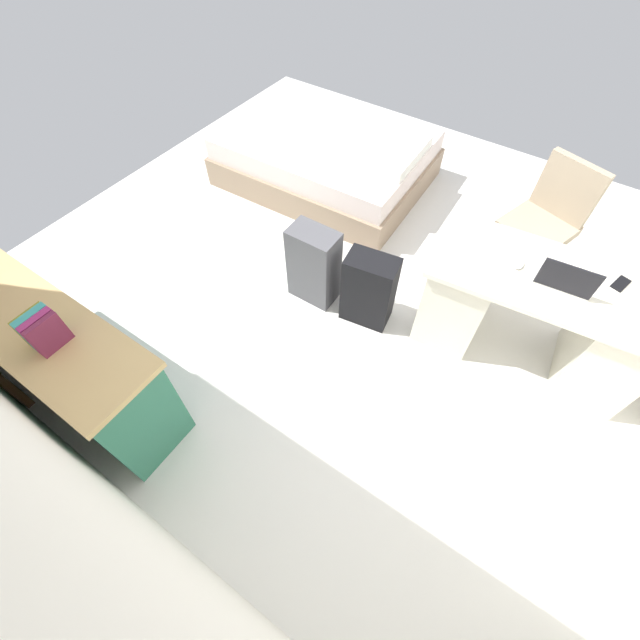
{
  "coord_description": "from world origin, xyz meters",
  "views": [
    {
      "loc": [
        -1.04,
        2.01,
        2.62
      ],
      "look_at": [
        -0.2,
        0.77,
        0.6
      ],
      "focal_mm": 23.72,
      "sensor_mm": 36.0,
      "label": 1
    }
  ],
  "objects_px": {
    "laptop": "(565,279)",
    "cell_phone_near_laptop": "(621,284)",
    "bed": "(328,158)",
    "suitcase_spare_grey": "(314,265)",
    "computer_mouse": "(519,264)",
    "office_chair": "(540,229)",
    "desk": "(532,314)",
    "credenza": "(53,352)",
    "suitcase_black": "(369,290)"
  },
  "relations": [
    {
      "from": "cell_phone_near_laptop",
      "to": "credenza",
      "type": "bearing_deg",
      "value": 54.31
    },
    {
      "from": "suitcase_black",
      "to": "suitcase_spare_grey",
      "type": "xyz_separation_m",
      "value": [
        0.46,
        0.04,
        0.02
      ]
    },
    {
      "from": "credenza",
      "to": "bed",
      "type": "relative_size",
      "value": 0.92
    },
    {
      "from": "laptop",
      "to": "cell_phone_near_laptop",
      "type": "relative_size",
      "value": 2.44
    },
    {
      "from": "desk",
      "to": "bed",
      "type": "xyz_separation_m",
      "value": [
        2.25,
        -0.93,
        -0.14
      ]
    },
    {
      "from": "bed",
      "to": "computer_mouse",
      "type": "distance_m",
      "value": 2.3
    },
    {
      "from": "suitcase_black",
      "to": "bed",
      "type": "bearing_deg",
      "value": -56.02
    },
    {
      "from": "credenza",
      "to": "cell_phone_near_laptop",
      "type": "xyz_separation_m",
      "value": [
        -2.7,
        -2.14,
        0.35
      ]
    },
    {
      "from": "office_chair",
      "to": "bed",
      "type": "bearing_deg",
      "value": -2.98
    },
    {
      "from": "suitcase_black",
      "to": "cell_phone_near_laptop",
      "type": "bearing_deg",
      "value": -168.13
    },
    {
      "from": "credenza",
      "to": "cell_phone_near_laptop",
      "type": "distance_m",
      "value": 3.47
    },
    {
      "from": "suitcase_spare_grey",
      "to": "laptop",
      "type": "bearing_deg",
      "value": -167.34
    },
    {
      "from": "office_chair",
      "to": "computer_mouse",
      "type": "height_order",
      "value": "office_chair"
    },
    {
      "from": "credenza",
      "to": "office_chair",
      "type": "bearing_deg",
      "value": -127.62
    },
    {
      "from": "credenza",
      "to": "suitcase_black",
      "type": "distance_m",
      "value": 2.1
    },
    {
      "from": "desk",
      "to": "bed",
      "type": "bearing_deg",
      "value": -22.53
    },
    {
      "from": "suitcase_spare_grey",
      "to": "desk",
      "type": "bearing_deg",
      "value": -165.75
    },
    {
      "from": "computer_mouse",
      "to": "cell_phone_near_laptop",
      "type": "bearing_deg",
      "value": -167.22
    },
    {
      "from": "credenza",
      "to": "suitcase_black",
      "type": "bearing_deg",
      "value": -129.62
    },
    {
      "from": "laptop",
      "to": "cell_phone_near_laptop",
      "type": "height_order",
      "value": "laptop"
    },
    {
      "from": "laptop",
      "to": "cell_phone_near_laptop",
      "type": "bearing_deg",
      "value": -145.15
    },
    {
      "from": "office_chair",
      "to": "suitcase_spare_grey",
      "type": "xyz_separation_m",
      "value": [
        1.28,
        1.23,
        -0.1
      ]
    },
    {
      "from": "desk",
      "to": "office_chair",
      "type": "bearing_deg",
      "value": -75.37
    },
    {
      "from": "office_chair",
      "to": "bed",
      "type": "height_order",
      "value": "office_chair"
    },
    {
      "from": "office_chair",
      "to": "laptop",
      "type": "relative_size",
      "value": 2.84
    },
    {
      "from": "suitcase_spare_grey",
      "to": "laptop",
      "type": "height_order",
      "value": "laptop"
    },
    {
      "from": "credenza",
      "to": "cell_phone_near_laptop",
      "type": "height_order",
      "value": "credenza"
    },
    {
      "from": "suitcase_black",
      "to": "suitcase_spare_grey",
      "type": "relative_size",
      "value": 0.93
    },
    {
      "from": "cell_phone_near_laptop",
      "to": "suitcase_spare_grey",
      "type": "bearing_deg",
      "value": 33.19
    },
    {
      "from": "suitcase_spare_grey",
      "to": "cell_phone_near_laptop",
      "type": "relative_size",
      "value": 4.73
    },
    {
      "from": "office_chair",
      "to": "suitcase_black",
      "type": "height_order",
      "value": "office_chair"
    },
    {
      "from": "office_chair",
      "to": "suitcase_spare_grey",
      "type": "height_order",
      "value": "office_chair"
    },
    {
      "from": "cell_phone_near_laptop",
      "to": "bed",
      "type": "bearing_deg",
      "value": -0.63
    },
    {
      "from": "laptop",
      "to": "office_chair",
      "type": "bearing_deg",
      "value": -73.63
    },
    {
      "from": "suitcase_black",
      "to": "credenza",
      "type": "bearing_deg",
      "value": 41.19
    },
    {
      "from": "computer_mouse",
      "to": "cell_phone_near_laptop",
      "type": "xyz_separation_m",
      "value": [
        -0.55,
        -0.19,
        -0.01
      ]
    },
    {
      "from": "bed",
      "to": "suitcase_black",
      "type": "height_order",
      "value": "suitcase_black"
    },
    {
      "from": "desk",
      "to": "office_chair",
      "type": "relative_size",
      "value": 1.6
    },
    {
      "from": "suitcase_spare_grey",
      "to": "computer_mouse",
      "type": "xyz_separation_m",
      "value": [
        -1.27,
        -0.38,
        0.43
      ]
    },
    {
      "from": "bed",
      "to": "laptop",
      "type": "distance_m",
      "value": 2.55
    },
    {
      "from": "desk",
      "to": "cell_phone_near_laptop",
      "type": "relative_size",
      "value": 11.04
    },
    {
      "from": "suitcase_spare_grey",
      "to": "computer_mouse",
      "type": "relative_size",
      "value": 6.44
    },
    {
      "from": "credenza",
      "to": "computer_mouse",
      "type": "distance_m",
      "value": 2.93
    },
    {
      "from": "credenza",
      "to": "bed",
      "type": "xyz_separation_m",
      "value": [
        -0.12,
        -2.91,
        -0.15
      ]
    },
    {
      "from": "laptop",
      "to": "cell_phone_near_laptop",
      "type": "distance_m",
      "value": 0.36
    },
    {
      "from": "desk",
      "to": "office_chair",
      "type": "height_order",
      "value": "office_chair"
    },
    {
      "from": "computer_mouse",
      "to": "credenza",
      "type": "bearing_deg",
      "value": 36.21
    },
    {
      "from": "laptop",
      "to": "suitcase_spare_grey",
      "type": "bearing_deg",
      "value": 13.36
    },
    {
      "from": "office_chair",
      "to": "laptop",
      "type": "xyz_separation_m",
      "value": [
        -0.25,
        0.86,
        0.37
      ]
    },
    {
      "from": "office_chair",
      "to": "cell_phone_near_laptop",
      "type": "height_order",
      "value": "office_chair"
    }
  ]
}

